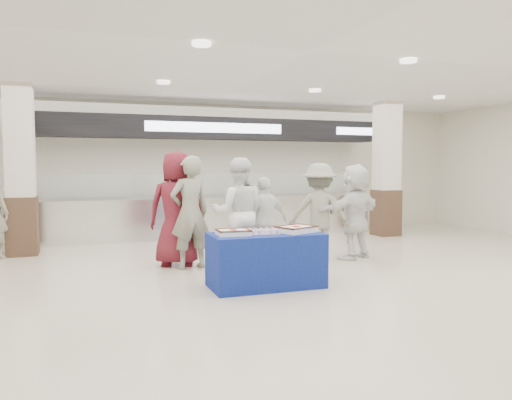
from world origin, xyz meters
name	(u,v)px	position (x,y,z in m)	size (l,w,h in m)	color
ground	(311,289)	(0.00, 0.00, 0.00)	(14.00, 14.00, 0.00)	beige
serving_line	(213,188)	(0.00, 5.40, 1.16)	(8.70, 0.85, 2.80)	silver
column_left	(21,174)	(-4.00, 4.20, 1.53)	(0.55, 0.55, 3.20)	#3C271B
column_right	(386,172)	(4.00, 4.20, 1.53)	(0.55, 0.55, 3.20)	#3C271B
display_table	(266,260)	(-0.53, 0.35, 0.38)	(1.55, 0.78, 0.75)	navy
sheet_cake_left	(233,232)	(-1.01, 0.33, 0.80)	(0.45, 0.36, 0.09)	white
sheet_cake_right	(296,229)	(-0.08, 0.31, 0.80)	(0.61, 0.55, 0.10)	white
cupcake_tray	(263,232)	(-0.59, 0.30, 0.78)	(0.44, 0.35, 0.07)	silver
civilian_maroon	(177,209)	(-1.43, 2.22, 0.97)	(0.94, 0.61, 1.93)	maroon
soldier_a	(190,213)	(-1.27, 1.91, 0.92)	(0.67, 0.44, 1.85)	gray
chef_tall	(238,213)	(-0.50, 1.72, 0.91)	(0.88, 0.69, 1.82)	white
chef_short	(265,221)	(-0.02, 1.75, 0.75)	(0.88, 0.37, 1.50)	white
soldier_b	(319,212)	(1.05, 1.85, 0.87)	(1.12, 0.64, 1.73)	gray
civilian_white	(355,211)	(1.73, 1.80, 0.86)	(1.59, 0.51, 1.72)	white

